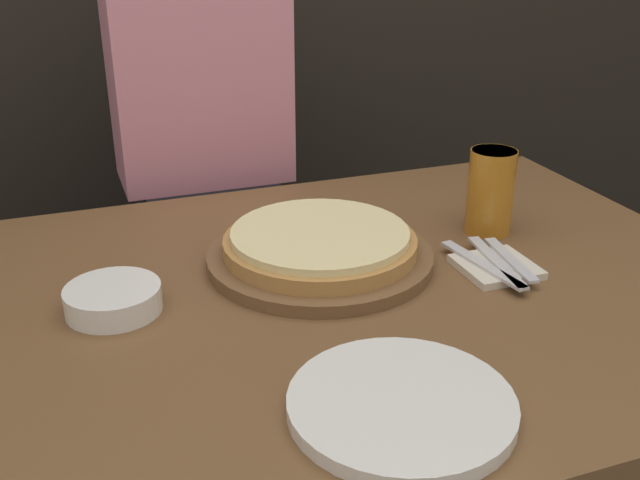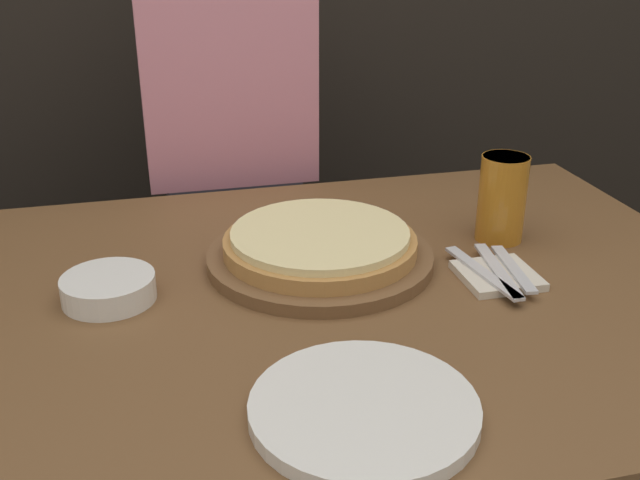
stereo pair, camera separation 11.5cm
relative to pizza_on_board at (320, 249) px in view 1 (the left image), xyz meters
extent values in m
cylinder|color=brown|center=(0.00, 0.00, -0.02)|extent=(0.35, 0.35, 0.02)
cylinder|color=#B77F42|center=(0.00, 0.00, 0.01)|extent=(0.30, 0.30, 0.02)
cylinder|color=beige|center=(0.00, 0.00, 0.02)|extent=(0.28, 0.28, 0.01)
cylinder|color=#B7701E|center=(0.31, 0.02, 0.05)|extent=(0.08, 0.08, 0.14)
cylinder|color=white|center=(0.31, 0.02, 0.11)|extent=(0.07, 0.07, 0.02)
cylinder|color=white|center=(-0.05, -0.38, -0.02)|extent=(0.25, 0.25, 0.02)
cylinder|color=white|center=(-0.32, -0.04, -0.01)|extent=(0.13, 0.13, 0.04)
cube|color=beige|center=(0.24, -0.12, -0.02)|extent=(0.11, 0.11, 0.01)
cube|color=silver|center=(0.22, -0.12, -0.01)|extent=(0.04, 0.19, 0.00)
cube|color=silver|center=(0.24, -0.12, -0.01)|extent=(0.04, 0.19, 0.00)
cube|color=silver|center=(0.27, -0.12, -0.01)|extent=(0.04, 0.16, 0.00)
cube|color=#33333D|center=(-0.07, 0.53, -0.42)|extent=(0.28, 0.20, 0.76)
cube|color=pink|center=(-0.07, 0.53, 0.16)|extent=(0.35, 0.20, 0.42)
camera|label=1|loc=(-0.36, -0.99, 0.48)|focal=42.00mm
camera|label=2|loc=(-0.25, -1.02, 0.48)|focal=42.00mm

